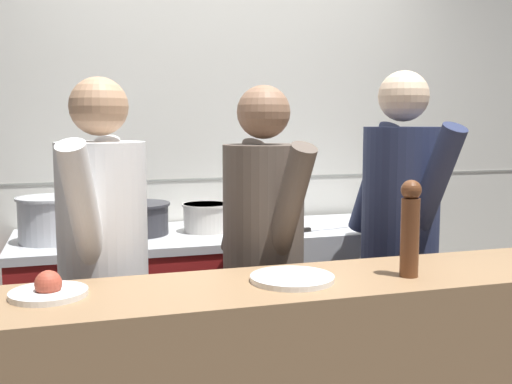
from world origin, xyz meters
TOP-DOWN VIEW (x-y plane):
  - wall_back_tiled at (0.00, 1.41)m, footprint 8.00×0.06m
  - oven_range at (-0.59, 1.01)m, footprint 1.15×0.71m
  - prep_counter at (0.48, 1.01)m, footprint 0.91×0.65m
  - stock_pot at (-0.96, 0.96)m, footprint 0.32×0.32m
  - sauce_pot at (-0.56, 1.04)m, footprint 0.34×0.34m
  - braising_pot at (-0.20, 1.02)m, footprint 0.25×0.25m
  - chefs_knife at (0.35, 0.86)m, footprint 0.38×0.11m
  - plated_dish_main at (-0.94, -0.15)m, footprint 0.23×0.23m
  - plated_dish_appetiser at (-0.18, -0.20)m, footprint 0.28×0.28m
  - pepper_mill at (0.22, -0.26)m, footprint 0.07×0.07m
  - chef_head_cook at (-0.75, 0.30)m, footprint 0.43×0.71m
  - chef_sous at (-0.12, 0.29)m, footprint 0.39×0.71m
  - chef_line at (0.56, 0.38)m, footprint 0.39×0.75m

SIDE VIEW (x-z plane):
  - prep_counter at x=0.48m, z-range 0.00..0.91m
  - oven_range at x=-0.59m, z-range 0.00..0.91m
  - chef_sous at x=-0.12m, z-range 0.09..1.72m
  - chef_head_cook at x=-0.75m, z-range 0.09..1.74m
  - chefs_knife at x=0.35m, z-range 0.91..0.93m
  - chef_line at x=0.56m, z-range 0.10..1.80m
  - plated_dish_appetiser at x=-0.18m, z-range 0.96..0.98m
  - plated_dish_main at x=-0.94m, z-range 0.94..1.02m
  - braising_pot at x=-0.20m, z-range 0.92..1.06m
  - sauce_pot at x=-0.56m, z-range 0.92..1.08m
  - stock_pot at x=-0.96m, z-range 0.92..1.13m
  - pepper_mill at x=0.22m, z-range 0.97..1.29m
  - wall_back_tiled at x=0.00m, z-range 0.00..2.60m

